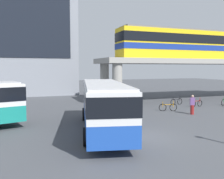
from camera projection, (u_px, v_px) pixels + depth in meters
name	position (u px, v px, depth m)	size (l,w,h in m)	color
ground_plane	(94.00, 111.00, 24.47)	(120.00, 120.00, 0.00)	#47494F
elevated_platform	(204.00, 65.00, 33.60)	(29.37, 5.97, 5.30)	#9E9B93
train	(200.00, 45.00, 33.11)	(23.32, 2.96, 3.84)	yellow
bus_main	(104.00, 101.00, 16.46)	(4.99, 11.33, 3.22)	#1E4CB2
bicycle_red	(197.00, 103.00, 26.93)	(1.77, 0.42, 1.04)	black
bicycle_black	(176.00, 102.00, 28.39)	(1.77, 0.39, 1.04)	black
bicycle_orange	(168.00, 107.00, 24.27)	(1.72, 0.61, 1.04)	black
pedestrian_waiting_near_stop	(192.00, 105.00, 22.45)	(0.47, 0.41, 1.76)	maroon
pedestrian_walking_across	(132.00, 102.00, 25.23)	(0.33, 0.44, 1.63)	maroon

